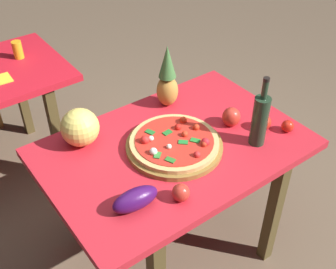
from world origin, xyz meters
The scene contains 13 objects.
ground_plane centered at (0.00, 0.00, 0.00)m, with size 10.00×10.00×0.00m, color brown.
display_table centered at (0.00, 0.00, 0.66)m, with size 1.24×0.84×0.75m.
pizza_board centered at (-0.01, -0.02, 0.77)m, with size 0.46×0.46×0.03m, color olive.
pizza centered at (-0.01, -0.02, 0.79)m, with size 0.42×0.42×0.06m.
wine_bottle centered at (0.33, -0.22, 0.89)m, with size 0.08×0.08×0.36m.
pineapple_left centered at (0.18, 0.30, 0.91)m, with size 0.11×0.11×0.35m.
melon centered at (-0.34, 0.28, 0.84)m, with size 0.18×0.18×0.18m, color #EAD362.
bell_pepper centered at (0.33, -0.04, 0.80)m, with size 0.09×0.09×0.10m, color red.
eggplant centered at (-0.36, -0.22, 0.80)m, with size 0.20×0.09×0.09m, color #3C1051.
tomato_near_board centered at (-0.19, -0.29, 0.79)m, with size 0.08×0.08×0.08m, color red.
tomato_by_bottle centered at (0.52, -0.25, 0.78)m, with size 0.06×0.06×0.06m, color red.
tomato_at_corner centered at (0.44, -0.16, 0.79)m, with size 0.08×0.08×0.08m, color red.
drinking_glass_juice centered at (-0.27, 1.28, 0.81)m, with size 0.06×0.06×0.11m, color orange.
Camera 1 is at (-0.95, -1.24, 2.06)m, focal length 45.58 mm.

